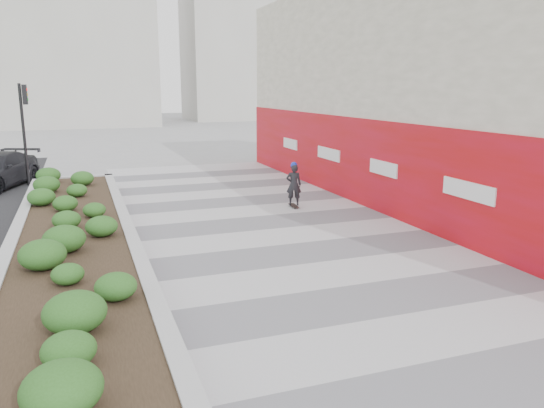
{
  "coord_description": "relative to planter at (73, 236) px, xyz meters",
  "views": [
    {
      "loc": [
        -5.17,
        -6.61,
        4.05
      ],
      "look_at": [
        -0.62,
        5.92,
        1.1
      ],
      "focal_mm": 35.0,
      "sensor_mm": 36.0,
      "label": 1
    }
  ],
  "objects": [
    {
      "name": "skateboarder",
      "position": [
        7.11,
        2.86,
        0.38
      ],
      "size": [
        0.6,
        0.74,
        1.57
      ],
      "rotation": [
        0.0,
        0.0,
        -0.12
      ],
      "color": "beige",
      "rests_on": "ground"
    },
    {
      "name": "traffic_signal_near",
      "position": [
        -1.73,
        10.5,
        2.34
      ],
      "size": [
        0.33,
        0.28,
        4.2
      ],
      "color": "black",
      "rests_on": "ground"
    },
    {
      "name": "distant_bldg_north_l",
      "position": [
        0.5,
        48.0,
        9.58
      ],
      "size": [
        16.0,
        12.0,
        20.0
      ],
      "primitive_type": "cube",
      "color": "#ADAAA3",
      "rests_on": "ground"
    },
    {
      "name": "distant_bldg_north_r",
      "position": [
        20.5,
        53.0,
        11.58
      ],
      "size": [
        14.0,
        10.0,
        24.0
      ],
      "primitive_type": "cube",
      "color": "#ADAAA3",
      "rests_on": "ground"
    },
    {
      "name": "walkway",
      "position": [
        5.5,
        -4.0,
        -0.41
      ],
      "size": [
        8.0,
        36.0,
        0.01
      ],
      "primitive_type": "cube",
      "color": "#A8A8AD",
      "rests_on": "ground"
    },
    {
      "name": "manhole_cover",
      "position": [
        6.0,
        -4.0,
        -0.42
      ],
      "size": [
        0.44,
        0.44,
        0.01
      ],
      "primitive_type": "cylinder",
      "color": "#595654",
      "rests_on": "ground"
    },
    {
      "name": "planter",
      "position": [
        0.0,
        0.0,
        0.0
      ],
      "size": [
        3.0,
        18.0,
        0.9
      ],
      "color": "#9E9EA0",
      "rests_on": "ground"
    },
    {
      "name": "ground",
      "position": [
        5.5,
        -7.0,
        -0.42
      ],
      "size": [
        160.0,
        160.0,
        0.0
      ],
      "primitive_type": "plane",
      "color": "gray",
      "rests_on": "ground"
    },
    {
      "name": "building",
      "position": [
        12.48,
        1.98,
        3.56
      ],
      "size": [
        6.04,
        24.08,
        8.0
      ],
      "color": "#BCB4A0",
      "rests_on": "ground"
    }
  ]
}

